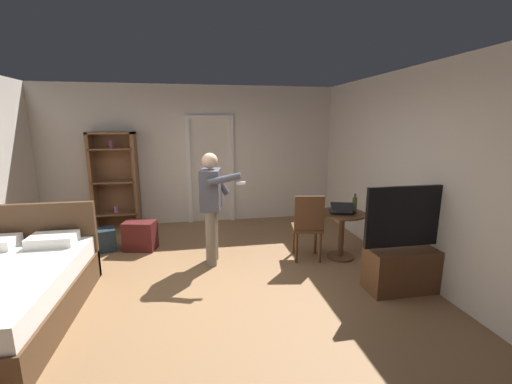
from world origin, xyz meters
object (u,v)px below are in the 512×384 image
at_px(wooden_chair, 308,225).
at_px(side_table, 342,227).
at_px(suitcase_small, 98,241).
at_px(person_blue_shirt, 212,202).
at_px(bookshelf, 115,178).
at_px(laptop, 341,210).
at_px(suitcase_dark, 140,236).
at_px(bottle_on_table, 355,205).
at_px(tv_flatscreen, 410,259).

bearing_deg(wooden_chair, side_table, -0.43).
bearing_deg(suitcase_small, person_blue_shirt, -39.10).
bearing_deg(wooden_chair, bookshelf, 145.73).
bearing_deg(laptop, suitcase_small, 165.13).
distance_m(laptop, person_blue_shirt, 1.87).
bearing_deg(suitcase_dark, suitcase_small, -170.35).
height_order(laptop, person_blue_shirt, person_blue_shirt).
height_order(wooden_chair, person_blue_shirt, person_blue_shirt).
bearing_deg(side_table, bottle_on_table, -29.74).
xyz_separation_m(bookshelf, side_table, (3.59, -2.09, -0.51)).
relative_size(tv_flatscreen, bottle_on_table, 4.39).
xyz_separation_m(bookshelf, suitcase_small, (-0.06, -1.17, -0.81)).
distance_m(bookshelf, suitcase_dark, 1.54).
bearing_deg(bookshelf, side_table, -30.21).
bearing_deg(bookshelf, laptop, -30.99).
height_order(bookshelf, tv_flatscreen, bookshelf).
xyz_separation_m(bookshelf, person_blue_shirt, (1.70, -1.92, -0.08)).
height_order(bottle_on_table, suitcase_dark, bottle_on_table).
height_order(tv_flatscreen, person_blue_shirt, person_blue_shirt).
distance_m(bottle_on_table, wooden_chair, 0.73).
relative_size(wooden_chair, suitcase_dark, 2.09).
distance_m(tv_flatscreen, side_table, 1.12).
bearing_deg(wooden_chair, person_blue_shirt, 172.98).
height_order(tv_flatscreen, bottle_on_table, tv_flatscreen).
bearing_deg(suitcase_dark, tv_flatscreen, -16.25).
distance_m(laptop, suitcase_dark, 3.14).
relative_size(bookshelf, side_table, 2.61).
bearing_deg(side_table, wooden_chair, 179.57).
relative_size(bookshelf, bottle_on_table, 6.21).
height_order(suitcase_dark, suitcase_small, suitcase_dark).
bearing_deg(laptop, side_table, 44.62).
bearing_deg(suitcase_small, tv_flatscreen, -42.01).
bearing_deg(bookshelf, wooden_chair, -34.27).
xyz_separation_m(person_blue_shirt, suitcase_small, (-1.76, 0.74, -0.73)).
relative_size(suitcase_dark, suitcase_small, 0.92).
bearing_deg(person_blue_shirt, bottle_on_table, -7.07).
relative_size(side_table, laptop, 1.74).
bearing_deg(wooden_chair, tv_flatscreen, -48.68).
bearing_deg(tv_flatscreen, bottle_on_table, 104.67).
height_order(side_table, wooden_chair, wooden_chair).
relative_size(wooden_chair, suitcase_small, 1.93).
xyz_separation_m(tv_flatscreen, wooden_chair, (-0.92, 1.05, 0.16)).
xyz_separation_m(bookshelf, suitcase_dark, (0.58, -1.21, -0.75)).
distance_m(bookshelf, suitcase_small, 1.43).
height_order(bookshelf, suitcase_dark, bookshelf).
relative_size(tv_flatscreen, person_blue_shirt, 0.81).
distance_m(wooden_chair, person_blue_shirt, 1.42).
bearing_deg(bottle_on_table, laptop, 168.05).
distance_m(person_blue_shirt, suitcase_small, 2.04).
height_order(bottle_on_table, wooden_chair, bottle_on_table).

